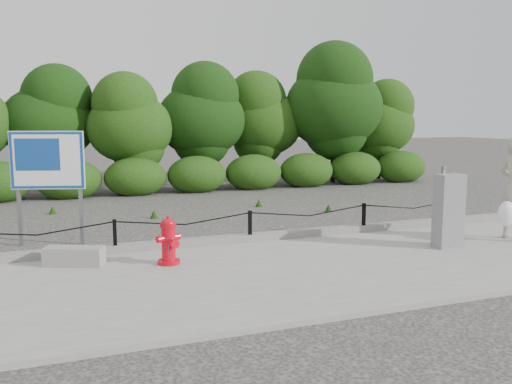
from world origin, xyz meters
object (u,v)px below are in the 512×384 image
object	(u,v)px
concrete_block	(74,256)
utility_cabinet	(448,211)
fire_hydrant	(169,241)
advertising_sign	(47,165)

from	to	relation	value
concrete_block	utility_cabinet	xyz separation A→B (m)	(6.41, -1.12, 0.52)
fire_hydrant	utility_cabinet	size ratio (longest dim) A/B	0.53
concrete_block	advertising_sign	distance (m)	2.35
concrete_block	advertising_sign	world-z (taller)	advertising_sign
utility_cabinet	advertising_sign	distance (m)	7.45
concrete_block	utility_cabinet	size ratio (longest dim) A/B	0.63
fire_hydrant	concrete_block	bearing A→B (deg)	143.81
fire_hydrant	concrete_block	distance (m)	1.52
concrete_block	utility_cabinet	bearing A→B (deg)	-9.94
fire_hydrant	concrete_block	xyz separation A→B (m)	(-1.44, 0.45, -0.22)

